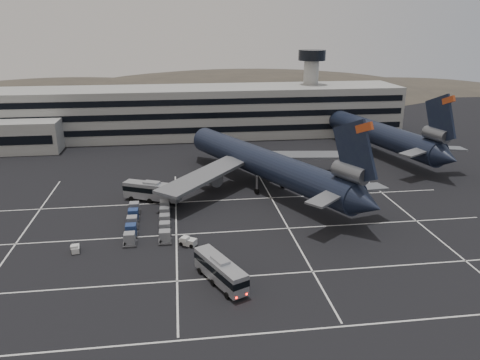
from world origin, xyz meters
The scene contains 11 objects.
ground centered at (0.00, 0.00, 0.00)m, with size 260.00×260.00×0.00m, color black.
lane_markings centered at (0.95, 0.72, 0.01)m, with size 90.00×55.62×0.01m.
terminal centered at (-2.95, 71.14, 6.93)m, with size 125.00×26.00×24.00m.
hills centered at (17.99, 170.00, -12.07)m, with size 352.00×180.00×44.00m.
trijet_main centered at (11.85, 23.14, 5.25)m, with size 43.02×53.94×18.08m.
trijet_far centered at (44.09, 47.09, 5.43)m, with size 21.46×57.25×18.08m.
bus_near centered at (-0.50, -11.23, 1.93)m, with size 6.29×10.06×3.53m.
bus_far centered at (-10.24, 19.30, 2.10)m, with size 10.90×6.92×3.84m.
tug_a centered at (-20.48, 0.09, 0.55)m, with size 1.48×2.10×1.24m.
tug_b centered at (-4.17, 0.02, 0.68)m, with size 2.79×2.49×1.54m.
uld_cluster centered at (-10.40, 7.76, 0.94)m, with size 7.49×14.97×1.93m.
Camera 1 is at (-5.12, -63.42, 31.60)m, focal length 35.00 mm.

